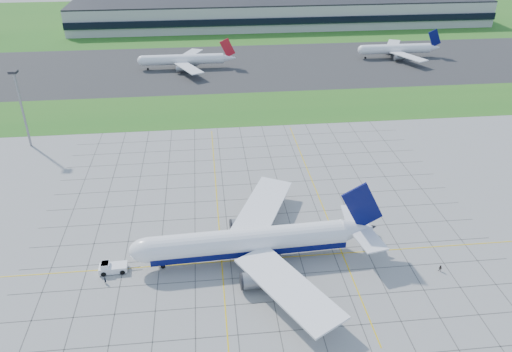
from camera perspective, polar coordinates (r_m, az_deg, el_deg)
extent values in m
plane|color=gray|center=(117.30, 0.95, -8.81)|extent=(1400.00, 1400.00, 0.00)
cube|color=#22641C|center=(195.67, -2.32, 7.67)|extent=(700.00, 35.00, 0.04)
cube|color=#383838|center=(247.49, -3.28, 12.37)|extent=(700.00, 75.00, 0.04)
cube|color=#22641C|center=(354.03, -4.38, 17.57)|extent=(700.00, 145.00, 0.04)
cube|color=#474744|center=(129.78, -21.34, -6.92)|extent=(0.18, 130.00, 0.02)
cube|color=#474744|center=(127.79, -17.87, -6.83)|extent=(0.18, 130.00, 0.02)
cube|color=#474744|center=(126.27, -14.30, -6.72)|extent=(0.18, 130.00, 0.02)
cube|color=#474744|center=(125.25, -10.66, -6.57)|extent=(0.18, 130.00, 0.02)
cube|color=#474744|center=(124.73, -6.98, -6.40)|extent=(0.18, 130.00, 0.02)
cube|color=#474744|center=(124.73, -3.29, -6.21)|extent=(0.18, 130.00, 0.02)
cube|color=#474744|center=(125.23, 0.38, -5.98)|extent=(0.18, 130.00, 0.02)
cube|color=#474744|center=(126.25, 4.01, -5.74)|extent=(0.18, 130.00, 0.02)
cube|color=#474744|center=(127.75, 7.56, -5.48)|extent=(0.18, 130.00, 0.02)
cube|color=#474744|center=(129.74, 11.02, -5.21)|extent=(0.18, 130.00, 0.02)
cube|color=#474744|center=(132.17, 14.35, -4.92)|extent=(0.18, 130.00, 0.02)
cube|color=#474744|center=(135.04, 17.55, -4.64)|extent=(0.18, 130.00, 0.02)
cube|color=#474744|center=(138.32, 20.61, -4.35)|extent=(0.18, 130.00, 0.02)
cube|color=#474744|center=(99.76, 2.73, -17.32)|extent=(110.00, 0.18, 0.02)
cube|color=#474744|center=(105.32, 2.05, -14.17)|extent=(110.00, 0.18, 0.02)
cube|color=#474744|center=(111.18, 1.47, -11.34)|extent=(110.00, 0.18, 0.02)
cube|color=#474744|center=(117.29, 0.95, -8.80)|extent=(110.00, 0.18, 0.02)
cube|color=#474744|center=(123.62, 0.49, -6.52)|extent=(110.00, 0.18, 0.02)
cube|color=#474744|center=(130.13, 0.08, -4.46)|extent=(110.00, 0.18, 0.02)
cube|color=#474744|center=(136.81, -0.29, -2.60)|extent=(110.00, 0.18, 0.02)
cube|color=#474744|center=(143.61, -0.62, -0.91)|extent=(110.00, 0.18, 0.02)
cube|color=#474744|center=(150.53, -0.92, 0.62)|extent=(110.00, 0.18, 0.02)
cube|color=#474744|center=(157.56, -1.20, 2.02)|extent=(110.00, 0.18, 0.02)
cube|color=#474744|center=(164.67, -1.45, 3.29)|extent=(110.00, 0.18, 0.02)
cube|color=#474744|center=(171.87, -1.68, 4.46)|extent=(110.00, 0.18, 0.02)
cube|color=#DEB70B|center=(115.74, 1.07, -9.41)|extent=(120.00, 0.25, 0.03)
cube|color=#DEB70B|center=(132.93, -4.41, -3.75)|extent=(0.25, 100.00, 0.03)
cube|color=#DEB70B|center=(136.24, 7.45, -3.03)|extent=(0.25, 100.00, 0.03)
cube|color=#B7B7B2|center=(331.92, 3.03, 18.13)|extent=(260.00, 42.00, 15.00)
cube|color=black|center=(311.26, 3.67, 17.25)|extent=(260.00, 1.00, 4.00)
cube|color=black|center=(330.46, 3.07, 19.47)|extent=(260.00, 42.00, 0.80)
cylinder|color=gray|center=(177.26, -25.12, 6.80)|extent=(0.70, 0.70, 25.00)
cube|color=black|center=(173.36, -26.02, 10.65)|extent=(2.50, 2.50, 0.80)
cylinder|color=white|center=(112.29, -0.79, -7.39)|extent=(43.90, 7.70, 5.70)
cube|color=#070B46|center=(113.38, -0.79, -8.12)|extent=(43.88, 7.32, 1.52)
ellipsoid|color=white|center=(112.01, -12.04, -8.26)|extent=(9.37, 6.11, 5.70)
cube|color=black|center=(111.93, -13.14, -8.14)|extent=(2.23, 3.13, 0.57)
cone|color=white|center=(117.57, 11.50, -5.99)|extent=(7.84, 5.76, 5.41)
cube|color=#070B46|center=(114.22, 12.04, -3.36)|extent=(10.36, 0.95, 12.12)
cube|color=white|center=(125.87, 0.79, -3.39)|extent=(18.40, 27.80, 0.92)
cube|color=white|center=(102.16, 3.70, -12.56)|extent=(20.25, 27.44, 0.92)
cylinder|color=slate|center=(121.96, -1.45, -5.68)|extent=(6.33, 3.89, 3.61)
cylinder|color=slate|center=(106.42, 0.00, -11.80)|extent=(6.33, 3.89, 3.61)
cylinder|color=gray|center=(114.34, -10.63, -9.80)|extent=(0.36, 0.36, 2.47)
cylinder|color=black|center=(114.79, -10.59, -10.08)|extent=(1.07, 0.52, 1.04)
cylinder|color=black|center=(118.12, 1.31, -8.12)|extent=(1.29, 1.19, 1.23)
cylinder|color=black|center=(113.45, 1.85, -9.97)|extent=(1.29, 1.19, 1.23)
cube|color=white|center=(116.14, -15.99, -10.07)|extent=(6.19, 3.10, 1.41)
cube|color=white|center=(115.78, -16.86, -9.72)|extent=(1.92, 2.30, 1.11)
cube|color=black|center=(115.65, -16.87, -9.64)|extent=(1.71, 2.09, 0.71)
cube|color=gray|center=(115.74, -13.81, -10.07)|extent=(3.04, 0.32, 0.18)
cylinder|color=black|center=(117.69, -16.89, -9.85)|extent=(1.13, 0.56, 1.11)
cylinder|color=black|center=(115.68, -17.03, -10.66)|extent=(1.13, 0.56, 1.11)
cylinder|color=black|center=(117.08, -14.92, -9.75)|extent=(1.13, 0.56, 1.11)
cylinder|color=black|center=(115.05, -15.01, -10.57)|extent=(1.13, 0.56, 1.11)
imported|color=black|center=(113.45, -16.85, -11.36)|extent=(0.66, 0.74, 1.69)
imported|color=black|center=(118.98, 20.32, -9.88)|extent=(0.96, 0.99, 1.61)
cylinder|color=white|center=(245.21, -8.32, 13.05)|extent=(38.12, 4.80, 4.80)
cube|color=red|center=(244.00, -3.28, 14.44)|extent=(7.46, 0.40, 9.15)
cube|color=white|center=(255.92, -7.66, 13.60)|extent=(13.89, 20.66, 0.40)
cube|color=white|center=(234.82, -7.70, 12.15)|extent=(13.89, 20.66, 0.40)
cylinder|color=black|center=(248.36, -7.50, 12.35)|extent=(1.00, 1.00, 1.00)
cylinder|color=black|center=(244.15, -7.50, 12.05)|extent=(1.00, 1.00, 1.00)
cylinder|color=white|center=(270.16, 15.71, 13.81)|extent=(35.00, 4.80, 4.80)
cube|color=#070B4C|center=(276.62, 19.73, 14.64)|extent=(7.46, 0.40, 9.15)
cube|color=white|center=(281.12, 15.38, 14.27)|extent=(13.89, 20.66, 0.40)
cube|color=white|center=(261.47, 17.04, 12.94)|extent=(13.89, 20.66, 0.40)
cylinder|color=black|center=(274.22, 16.02, 13.12)|extent=(1.00, 1.00, 1.00)
cylinder|color=black|center=(270.31, 16.35, 12.85)|extent=(1.00, 1.00, 1.00)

